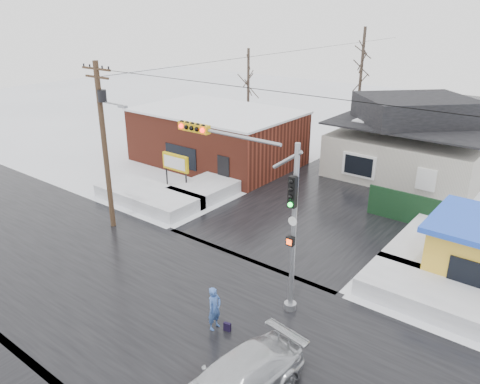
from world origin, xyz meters
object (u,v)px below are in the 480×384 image
Objects in this scene: marquee_sign at (175,164)px; utility_pole at (105,138)px; car at (237,382)px; traffic_signal at (260,197)px; pedestrian at (214,309)px.

utility_pole is at bearing -79.87° from marquee_sign.
car is (13.14, -5.54, -4.40)m from utility_pole.
marquee_sign is 0.52× the size of car.
marquee_sign is (-1.07, 5.99, -3.19)m from utility_pole.
traffic_signal is 3.99× the size of pedestrian.
utility_pole reaches higher than traffic_signal.
traffic_signal reaches higher than car.
car is (2.78, -5.00, -3.82)m from traffic_signal.
marquee_sign is 14.72m from pedestrian.
car is at bearing -60.95° from traffic_signal.
utility_pole is 11.61m from pedestrian.
marquee_sign is at bearing 100.13° from utility_pole.
pedestrian is (10.30, -3.29, -4.23)m from utility_pole.
pedestrian is at bearing -17.72° from utility_pole.
traffic_signal is at bearing -29.72° from marquee_sign.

